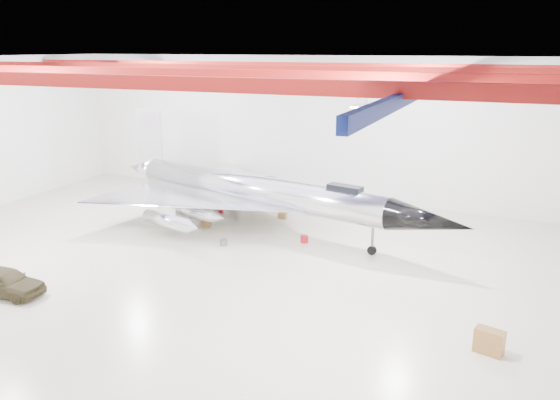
% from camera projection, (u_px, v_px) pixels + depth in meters
% --- Properties ---
extents(floor, '(40.00, 40.00, 0.00)m').
position_uv_depth(floor, '(207.00, 259.00, 30.92)').
color(floor, '#C1B799').
rests_on(floor, ground).
extents(wall_back, '(40.00, 0.00, 40.00)m').
position_uv_depth(wall_back, '(301.00, 128.00, 42.75)').
color(wall_back, silver).
rests_on(wall_back, floor).
extents(ceiling, '(40.00, 40.00, 0.00)m').
position_uv_depth(ceiling, '(199.00, 59.00, 27.95)').
color(ceiling, '#0A0F38').
rests_on(ceiling, wall_back).
extents(ceiling_structure, '(39.50, 29.50, 1.08)m').
position_uv_depth(ceiling_structure, '(200.00, 73.00, 28.13)').
color(ceiling_structure, maroon).
rests_on(ceiling_structure, ceiling).
extents(jet_aircraft, '(26.20, 17.97, 7.22)m').
position_uv_depth(jet_aircraft, '(255.00, 193.00, 35.69)').
color(jet_aircraft, silver).
rests_on(jet_aircraft, floor).
extents(jeep, '(4.06, 1.81, 1.35)m').
position_uv_depth(jeep, '(5.00, 281.00, 26.33)').
color(jeep, '#3B331D').
rests_on(jeep, floor).
extents(desk, '(1.21, 0.82, 1.01)m').
position_uv_depth(desk, '(489.00, 341.00, 21.29)').
color(desk, brown).
rests_on(desk, floor).
extents(toolbox_red, '(0.50, 0.40, 0.35)m').
position_uv_depth(toolbox_red, '(219.00, 210.00, 39.51)').
color(toolbox_red, '#A5101B').
rests_on(toolbox_red, floor).
extents(engine_drum, '(0.57, 0.57, 0.39)m').
position_uv_depth(engine_drum, '(224.00, 242.00, 32.98)').
color(engine_drum, '#59595B').
rests_on(engine_drum, floor).
extents(parts_bin, '(0.58, 0.48, 0.39)m').
position_uv_depth(parts_bin, '(282.00, 216.00, 38.21)').
color(parts_bin, olive).
rests_on(parts_bin, floor).
extents(crate_small, '(0.45, 0.38, 0.30)m').
position_uv_depth(crate_small, '(153.00, 216.00, 38.24)').
color(crate_small, '#59595B').
rests_on(crate_small, floor).
extents(tool_chest, '(0.62, 0.62, 0.43)m').
position_uv_depth(tool_chest, '(304.00, 239.00, 33.52)').
color(tool_chest, '#A5101B').
rests_on(tool_chest, floor).
extents(oil_barrel, '(0.59, 0.48, 0.41)m').
position_uv_depth(oil_barrel, '(206.00, 224.00, 36.46)').
color(oil_barrel, olive).
rests_on(oil_barrel, floor).
extents(spares_box, '(0.40, 0.40, 0.31)m').
position_uv_depth(spares_box, '(320.00, 212.00, 39.32)').
color(spares_box, '#59595B').
rests_on(spares_box, floor).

